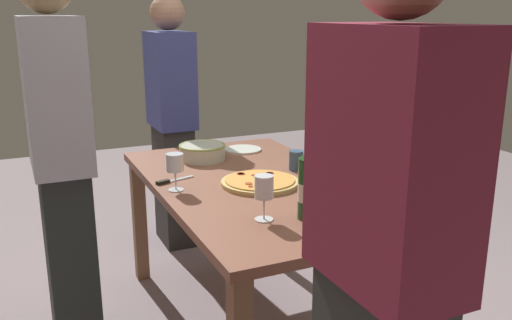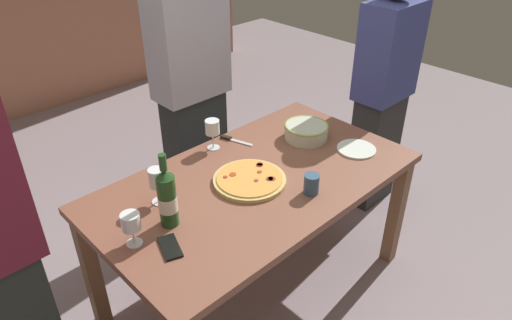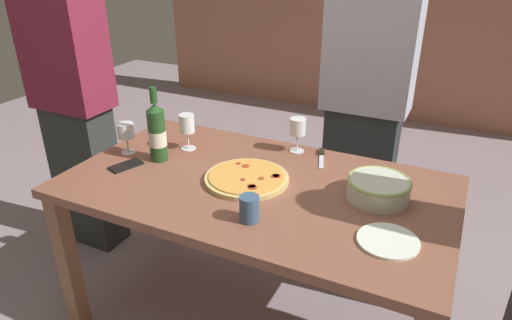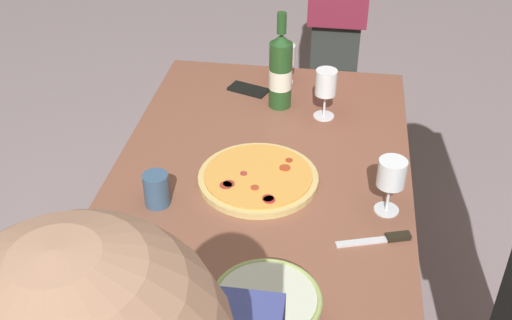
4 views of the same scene
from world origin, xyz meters
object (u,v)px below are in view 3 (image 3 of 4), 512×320
dining_table (256,202)px  wine_glass_near_pizza (187,126)px  pizza (247,178)px  person_guest_left (365,104)px  wine_glass_by_bottle (298,128)px  side_plate (388,241)px  person_guest_right (73,101)px  serving_bowl (378,188)px  cup_amber (249,209)px  wine_bottle (157,132)px  wine_glass_far_left (126,132)px  cell_phone (126,166)px  pizza_knife (322,156)px

dining_table → wine_glass_near_pizza: size_ratio=9.14×
pizza → person_guest_left: bearing=70.8°
wine_glass_by_bottle → person_guest_left: 0.50m
side_plate → person_guest_right: size_ratio=0.12×
dining_table → wine_glass_near_pizza: wine_glass_near_pizza is taller
serving_bowl → wine_glass_by_bottle: 0.53m
pizza → cup_amber: bearing=-61.1°
serving_bowl → wine_glass_by_bottle: wine_glass_by_bottle is taller
wine_glass_near_pizza → person_guest_right: bearing=179.0°
dining_table → wine_glass_by_bottle: 0.43m
side_plate → serving_bowl: bearing=109.3°
person_guest_right → wine_glass_by_bottle: bearing=17.5°
cup_amber → side_plate: cup_amber is taller
pizza → wine_bottle: size_ratio=1.03×
serving_bowl → person_guest_right: bearing=177.0°
pizza → cup_amber: (0.14, -0.26, 0.04)m
wine_bottle → side_plate: (1.08, -0.19, -0.13)m
pizza → serving_bowl: 0.54m
serving_bowl → wine_glass_far_left: 1.17m
wine_glass_by_bottle → cup_amber: (0.06, -0.64, -0.07)m
dining_table → wine_glass_far_left: bearing=179.5°
cell_phone → pizza: bearing=31.2°
dining_table → person_guest_right: size_ratio=0.93×
serving_bowl → pizza_knife: bearing=140.0°
pizza_knife → person_guest_right: size_ratio=0.11×
wine_glass_near_pizza → cup_amber: 0.70m
serving_bowl → side_plate: serving_bowl is taller
serving_bowl → cup_amber: size_ratio=2.51×
dining_table → cell_phone: bearing=-168.8°
wine_glass_near_pizza → pizza_knife: wine_glass_near_pizza is taller
dining_table → person_guest_left: size_ratio=0.92×
wine_glass_by_bottle → serving_bowl: bearing=-31.8°
pizza → person_guest_left: 0.88m
wine_bottle → wine_glass_near_pizza: size_ratio=1.96×
cup_amber → pizza_knife: (0.06, 0.63, -0.04)m
wine_bottle → cell_phone: wine_bottle is taller
cup_amber → wine_glass_far_left: bearing=160.9°
serving_bowl → cup_amber: cup_amber is taller
wine_glass_by_bottle → side_plate: (0.54, -0.55, -0.11)m
cup_amber → wine_glass_near_pizza: bearing=141.6°
side_plate → cell_phone: 1.17m
pizza_knife → cell_phone: bearing=-147.6°
wine_glass_near_pizza → side_plate: size_ratio=0.84×
person_guest_right → pizza: bearing=-0.5°
cup_amber → person_guest_left: bearing=82.5°
wine_glass_by_bottle → wine_glass_far_left: size_ratio=1.12×
pizza_knife → person_guest_left: 0.48m
wine_glass_near_pizza → wine_glass_by_bottle: wine_glass_near_pizza is taller
wine_glass_near_pizza → cell_phone: wine_glass_near_pizza is taller
side_plate → person_guest_left: size_ratio=0.12×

